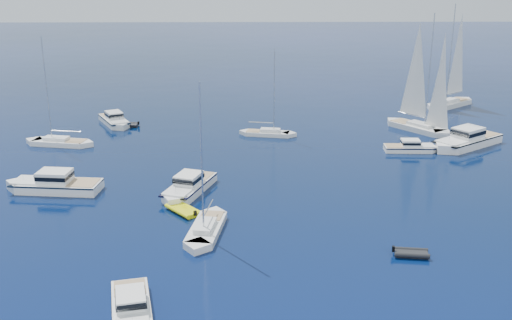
{
  "coord_description": "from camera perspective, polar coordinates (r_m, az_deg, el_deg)",
  "views": [
    {
      "loc": [
        -1.9,
        -36.38,
        21.58
      ],
      "look_at": [
        -0.81,
        22.89,
        2.2
      ],
      "focal_mm": 42.42,
      "sensor_mm": 36.0,
      "label": 1
    }
  ],
  "objects": [
    {
      "name": "ground",
      "position": [
        42.34,
        1.71,
        -12.55
      ],
      "size": [
        400.0,
        400.0,
        0.0
      ],
      "primitive_type": "plane",
      "color": "#081752",
      "rests_on": "ground"
    },
    {
      "name": "tender_grey_far",
      "position": [
        85.78,
        -12.14,
        3.12
      ],
      "size": [
        3.72,
        2.29,
        0.95
      ],
      "primitive_type": null,
      "rotation": [
        0.0,
        0.0,
        1.48
      ],
      "color": "black",
      "rests_on": "ground"
    },
    {
      "name": "sailboat_fore",
      "position": [
        51.29,
        -4.71,
        -6.84
      ],
      "size": [
        3.76,
        9.45,
        13.51
      ],
      "primitive_type": null,
      "rotation": [
        0.0,
        0.0,
        2.99
      ],
      "color": "silver",
      "rests_on": "ground"
    },
    {
      "name": "sailboat_centre",
      "position": [
        79.44,
        1.12,
        2.34
      ],
      "size": [
        8.22,
        3.56,
        11.72
      ],
      "primitive_type": null,
      "rotation": [
        0.0,
        0.0,
        4.52
      ],
      "color": "silver",
      "rests_on": "ground"
    },
    {
      "name": "sailboat_sails_far",
      "position": [
        100.73,
        17.78,
        4.86
      ],
      "size": [
        10.51,
        9.26,
        16.41
      ],
      "primitive_type": null,
      "rotation": [
        0.0,
        0.0,
        2.25
      ],
      "color": "silver",
      "rests_on": "ground"
    },
    {
      "name": "motor_cruiser_horizon",
      "position": [
        87.26,
        -13.15,
        3.3
      ],
      "size": [
        6.34,
        8.95,
        2.28
      ],
      "primitive_type": null,
      "rotation": [
        0.0,
        0.0,
        3.62
      ],
      "color": "silver",
      "rests_on": "ground"
    },
    {
      "name": "sailboat_sails_r",
      "position": [
        84.79,
        14.98,
        2.73
      ],
      "size": [
        8.85,
        10.54,
        16.17
      ],
      "primitive_type": null,
      "rotation": [
        0.0,
        0.0,
        3.78
      ],
      "color": "silver",
      "rests_on": "ground"
    },
    {
      "name": "tender_grey_near",
      "position": [
        48.82,
        14.42,
        -8.75
      ],
      "size": [
        2.97,
        1.98,
        0.95
      ],
      "primitive_type": null,
      "rotation": [
        0.0,
        0.0,
        4.57
      ],
      "color": "black",
      "rests_on": "ground"
    },
    {
      "name": "motor_cruiser_far_r",
      "position": [
        75.07,
        14.4,
        0.81
      ],
      "size": [
        7.16,
        2.46,
        1.86
      ],
      "primitive_type": null,
      "rotation": [
        0.0,
        0.0,
        4.67
      ],
      "color": "white",
      "rests_on": "ground"
    },
    {
      "name": "motor_cruiser_far_l",
      "position": [
        63.44,
        -18.48,
        -2.76
      ],
      "size": [
        10.55,
        4.27,
        2.7
      ],
      "primitive_type": null,
      "rotation": [
        0.0,
        0.0,
        1.46
      ],
      "color": "white",
      "rests_on": "ground"
    },
    {
      "name": "motor_cruiser_distant",
      "position": [
        79.02,
        19.14,
        1.23
      ],
      "size": [
        11.43,
        9.59,
        3.03
      ],
      "primitive_type": null,
      "rotation": [
        0.0,
        0.0,
        2.19
      ],
      "color": "white",
      "rests_on": "ground"
    },
    {
      "name": "sailboat_far_l",
      "position": [
        79.13,
        -18.03,
        1.37
      ],
      "size": [
        9.75,
        4.28,
        13.89
      ],
      "primitive_type": null,
      "rotation": [
        0.0,
        0.0,
        1.37
      ],
      "color": "white",
      "rests_on": "ground"
    },
    {
      "name": "motor_cruiser_near",
      "position": [
        40.74,
        -11.61,
        -14.29
      ],
      "size": [
        4.15,
        8.4,
        2.11
      ],
      "primitive_type": null,
      "rotation": [
        0.0,
        0.0,
        3.36
      ],
      "color": "white",
      "rests_on": "ground"
    },
    {
      "name": "motor_cruiser_left",
      "position": [
        60.06,
        -6.4,
        -3.07
      ],
      "size": [
        5.75,
        9.72,
        2.44
      ],
      "primitive_type": null,
      "rotation": [
        0.0,
        0.0,
        2.81
      ],
      "color": "white",
      "rests_on": "ground"
    },
    {
      "name": "tender_yellow",
      "position": [
        55.51,
        -6.86,
        -4.91
      ],
      "size": [
        4.0,
        4.24,
        0.95
      ],
      "primitive_type": null,
      "rotation": [
        0.0,
        0.0,
        0.69
      ],
      "color": "yellow",
      "rests_on": "ground"
    }
  ]
}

